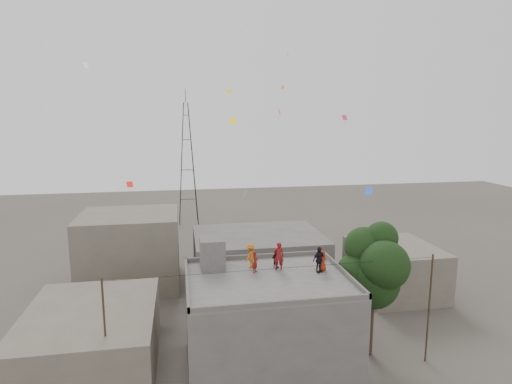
% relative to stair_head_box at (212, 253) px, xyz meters
% --- Properties ---
extents(ground, '(140.00, 140.00, 0.00)m').
position_rel_stair_head_box_xyz_m(ground, '(3.20, -2.60, -7.10)').
color(ground, '#49433C').
rests_on(ground, ground).
extents(main_building, '(10.00, 8.00, 6.10)m').
position_rel_stair_head_box_xyz_m(main_building, '(3.20, -2.60, -4.05)').
color(main_building, '#54514F').
rests_on(main_building, ground).
extents(parapet, '(10.00, 8.00, 0.30)m').
position_rel_stair_head_box_xyz_m(parapet, '(3.20, -2.60, -0.85)').
color(parapet, '#54514F').
rests_on(parapet, main_building).
extents(stair_head_box, '(1.60, 1.80, 2.00)m').
position_rel_stair_head_box_xyz_m(stair_head_box, '(0.00, 0.00, 0.00)').
color(stair_head_box, '#54514F').
rests_on(stair_head_box, main_building).
extents(neighbor_west, '(8.00, 10.00, 4.00)m').
position_rel_stair_head_box_xyz_m(neighbor_west, '(-7.80, -0.60, -5.10)').
color(neighbor_west, '#625A4D').
rests_on(neighbor_west, ground).
extents(neighbor_north, '(12.00, 9.00, 5.00)m').
position_rel_stair_head_box_xyz_m(neighbor_north, '(5.20, 11.40, -4.60)').
color(neighbor_north, '#54514F').
rests_on(neighbor_north, ground).
extents(neighbor_northwest, '(9.00, 8.00, 7.00)m').
position_rel_stair_head_box_xyz_m(neighbor_northwest, '(-6.80, 13.40, -3.60)').
color(neighbor_northwest, '#625A4D').
rests_on(neighbor_northwest, ground).
extents(neighbor_east, '(7.00, 8.00, 4.40)m').
position_rel_stair_head_box_xyz_m(neighbor_east, '(17.20, 7.40, -4.90)').
color(neighbor_east, '#625A4D').
rests_on(neighbor_east, ground).
extents(tree, '(4.90, 4.60, 9.10)m').
position_rel_stair_head_box_xyz_m(tree, '(10.57, -2.00, -1.00)').
color(tree, black).
rests_on(tree, ground).
extents(utility_line, '(20.12, 0.62, 7.40)m').
position_rel_stair_head_box_xyz_m(utility_line, '(3.70, -3.85, -3.27)').
color(utility_line, black).
rests_on(utility_line, ground).
extents(transmission_tower, '(2.97, 2.97, 20.01)m').
position_rel_stair_head_box_xyz_m(transmission_tower, '(-0.80, 37.40, 1.97)').
color(transmission_tower, black).
rests_on(transmission_tower, ground).
extents(person_red_adult, '(0.73, 0.53, 1.87)m').
position_rel_stair_head_box_xyz_m(person_red_adult, '(4.22, -1.20, -0.07)').
color(person_red_adult, maroon).
rests_on(person_red_adult, main_building).
extents(person_orange_child, '(0.78, 0.77, 1.36)m').
position_rel_stair_head_box_xyz_m(person_orange_child, '(6.98, -1.84, -0.32)').
color(person_orange_child, '#A12B12').
rests_on(person_orange_child, main_building).
extents(person_dark_child, '(0.70, 0.69, 1.14)m').
position_rel_stair_head_box_xyz_m(person_dark_child, '(4.15, -0.65, -0.43)').
color(person_dark_child, black).
rests_on(person_dark_child, main_building).
extents(person_dark_adult, '(1.07, 0.80, 1.68)m').
position_rel_stair_head_box_xyz_m(person_dark_adult, '(6.66, -2.10, -0.16)').
color(person_dark_adult, black).
rests_on(person_dark_adult, main_building).
extents(person_orange_adult, '(1.17, 1.16, 1.62)m').
position_rel_stair_head_box_xyz_m(person_orange_adult, '(2.49, -0.47, -0.19)').
color(person_orange_adult, '#C96617').
rests_on(person_orange_adult, main_building).
extents(person_red_child, '(0.55, 0.62, 1.41)m').
position_rel_stair_head_box_xyz_m(person_red_child, '(2.63, -1.38, -0.29)').
color(person_red_child, maroon).
rests_on(person_red_child, main_building).
extents(kites, '(20.34, 15.45, 11.25)m').
position_rel_stair_head_box_xyz_m(kites, '(4.30, 4.65, 7.86)').
color(kites, red).
rests_on(kites, ground).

